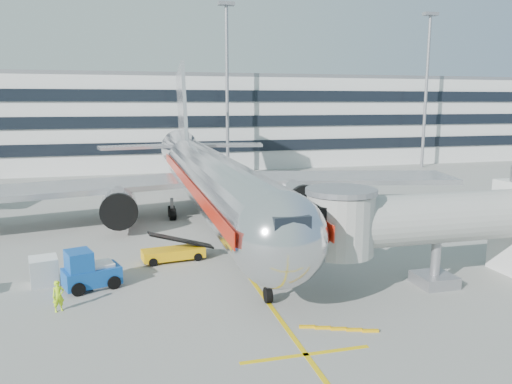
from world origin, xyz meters
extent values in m
plane|color=gray|center=(0.00, 0.00, 0.00)|extent=(180.00, 180.00, 0.00)
cube|color=#DCB20B|center=(0.00, 10.00, 0.01)|extent=(0.25, 70.00, 0.01)
cube|color=#DCB20B|center=(0.00, -14.00, 0.01)|extent=(6.00, 0.25, 0.01)
cylinder|color=silver|center=(0.00, 8.00, 4.20)|extent=(5.00, 36.00, 5.00)
sphere|color=silver|center=(0.00, -10.00, 4.20)|extent=(5.00, 5.00, 5.00)
cone|color=silver|center=(0.00, 31.00, 4.80)|extent=(5.00, 10.00, 5.00)
cube|color=black|center=(0.00, -11.50, 5.33)|extent=(1.80, 1.20, 0.90)
cube|color=#B7B7BC|center=(13.00, 13.50, 3.40)|extent=(24.95, 12.07, 0.50)
cube|color=#B7B7BC|center=(-13.00, 13.50, 3.40)|extent=(24.95, 12.07, 0.50)
cylinder|color=#99999E|center=(8.00, 10.00, 2.20)|extent=(3.00, 4.20, 3.00)
cylinder|color=#99999E|center=(-8.00, 10.00, 2.20)|extent=(3.00, 4.20, 3.00)
cylinder|color=black|center=(8.00, 8.00, 2.20)|extent=(3.10, 0.50, 3.10)
cylinder|color=black|center=(-8.00, 8.00, 2.20)|extent=(3.10, 0.50, 3.10)
cube|color=#B7B7BC|center=(0.00, 31.50, 9.20)|extent=(0.45, 9.39, 13.72)
cube|color=#B7B7BC|center=(5.50, 32.00, 5.40)|extent=(10.41, 4.94, 0.35)
cube|color=#B7B7BC|center=(-5.50, 32.00, 5.40)|extent=(10.41, 4.94, 0.35)
cylinder|color=gray|center=(0.00, -8.00, 0.90)|extent=(0.24, 0.24, 1.80)
cylinder|color=black|center=(0.00, -8.00, 0.45)|extent=(0.35, 0.90, 0.90)
cylinder|color=gray|center=(3.20, 14.00, 1.00)|extent=(0.30, 0.30, 2.00)
cylinder|color=gray|center=(-3.20, 14.00, 1.00)|extent=(0.30, 0.30, 2.00)
cube|color=red|center=(2.52, 8.00, 4.50)|extent=(0.06, 38.00, 0.90)
cube|color=red|center=(-2.52, 8.00, 4.50)|extent=(0.06, 38.00, 0.90)
cylinder|color=#A8A8A3|center=(10.50, -8.00, 4.20)|extent=(13.00, 3.00, 3.00)
cylinder|color=#A8A8A3|center=(4.20, -8.00, 4.20)|extent=(3.80, 3.80, 3.40)
cylinder|color=gray|center=(4.20, -8.00, 6.10)|extent=(4.00, 4.00, 0.30)
cube|color=black|center=(2.90, -8.00, 4.20)|extent=(1.40, 2.60, 2.60)
cylinder|color=gray|center=(10.50, -8.00, 1.60)|extent=(0.56, 0.56, 3.20)
cube|color=gray|center=(10.50, -8.00, 0.35)|extent=(2.20, 2.20, 0.70)
cylinder|color=black|center=(9.60, -8.00, 0.35)|extent=(0.35, 0.70, 0.70)
cylinder|color=black|center=(11.40, -8.00, 0.35)|extent=(0.35, 0.70, 0.70)
cube|color=silver|center=(0.00, 58.00, 7.50)|extent=(150.00, 24.00, 15.00)
cube|color=black|center=(0.00, 45.90, 4.00)|extent=(150.00, 0.30, 1.80)
cube|color=black|center=(0.00, 45.90, 8.00)|extent=(150.00, 0.30, 1.80)
cube|color=black|center=(0.00, 45.90, 12.00)|extent=(150.00, 0.30, 1.80)
cube|color=gray|center=(0.00, 58.00, 15.30)|extent=(150.00, 24.00, 0.60)
cylinder|color=gray|center=(8.00, 42.00, 12.50)|extent=(0.50, 0.50, 25.00)
cube|color=gray|center=(8.00, 42.00, 25.20)|extent=(2.40, 1.20, 0.50)
cylinder|color=gray|center=(42.00, 42.00, 12.50)|extent=(0.50, 0.50, 25.00)
cube|color=gray|center=(42.00, 42.00, 25.20)|extent=(2.40, 1.20, 0.50)
cube|color=#E3A409|center=(-4.34, 0.89, 0.54)|extent=(4.46, 2.08, 0.68)
cube|color=black|center=(-4.34, 0.89, 1.42)|extent=(4.61, 1.63, 1.50)
cylinder|color=black|center=(-5.98, 1.38, 0.29)|extent=(0.62, 0.34, 0.59)
cylinder|color=black|center=(-5.81, 0.02, 0.29)|extent=(0.62, 0.34, 0.59)
cylinder|color=black|center=(-2.88, 1.76, 0.29)|extent=(0.62, 0.34, 0.59)
cylinder|color=black|center=(-2.71, 0.41, 0.29)|extent=(0.62, 0.34, 0.59)
cube|color=#0D4397|center=(-9.56, -3.12, 0.74)|extent=(3.61, 2.73, 1.03)
cube|color=#0D4397|center=(-10.21, -3.34, 1.77)|extent=(1.84, 2.06, 1.26)
cube|color=black|center=(-10.21, -3.34, 2.17)|extent=(1.66, 1.80, 0.11)
cylinder|color=black|center=(-10.80, -2.63, 0.40)|extent=(0.87, 0.57, 0.80)
cylinder|color=black|center=(-10.27, -4.26, 0.40)|extent=(0.87, 0.57, 0.80)
cylinder|color=black|center=(-8.84, -1.99, 0.40)|extent=(0.87, 0.57, 0.80)
cylinder|color=black|center=(-8.31, -3.62, 0.40)|extent=(0.87, 0.57, 0.80)
cube|color=silver|center=(-12.41, -1.75, 0.82)|extent=(1.88, 1.88, 1.65)
cube|color=white|center=(-12.41, -1.75, 1.67)|extent=(1.88, 1.88, 0.06)
cube|color=silver|center=(-9.01, -2.92, 0.71)|extent=(1.69, 1.69, 1.41)
cube|color=white|center=(-9.01, -2.92, 1.43)|extent=(1.69, 1.69, 0.05)
imported|color=#BCF219|center=(-11.07, -6.27, 0.85)|extent=(0.73, 0.62, 1.69)
camera|label=1|loc=(-7.31, -33.10, 10.94)|focal=35.00mm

